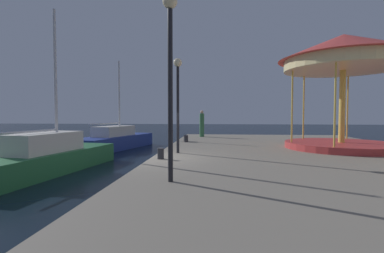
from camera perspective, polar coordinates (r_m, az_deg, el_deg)
ground_plane at (r=10.76m, az=-8.38°, el=-10.58°), size 120.00×120.00×0.00m
quay_dock at (r=10.98m, az=24.40°, el=-8.38°), size 12.11×24.70×0.80m
sailboat_green at (r=12.90m, az=-27.73°, el=-5.74°), size 2.86×7.29×6.91m
sailboat_blue at (r=20.03m, az=-15.83°, el=-2.75°), size 3.77×7.53×6.30m
carousel at (r=15.03m, az=29.13°, el=11.46°), size 5.95×5.95×5.43m
lamp_post_mid_promenade at (r=6.73m, az=-4.60°, el=14.74°), size 0.36×0.36×4.50m
lamp_post_far_end at (r=11.59m, az=-3.00°, el=8.10°), size 0.36×0.36×4.00m
bollard_center at (r=10.12m, az=-6.57°, el=-5.64°), size 0.24×0.24×0.40m
bollard_south at (r=16.69m, az=-1.32°, el=-2.42°), size 0.24×0.24×0.40m
bollard_north at (r=16.19m, az=-1.24°, el=-2.57°), size 0.24×0.24×0.40m
person_by_the_water at (r=20.07m, az=2.09°, el=0.46°), size 0.34×0.34×1.95m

